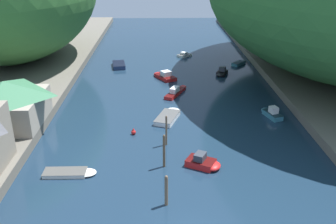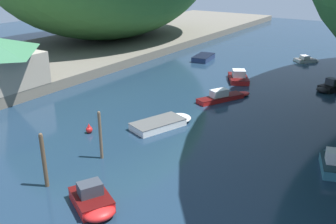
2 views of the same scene
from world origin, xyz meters
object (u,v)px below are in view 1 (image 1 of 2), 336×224
object	(u,v)px
boat_yellow_tender	(271,113)
boat_small_dinghy	(222,73)
boathouse_shed	(6,102)
boat_navy_launch	(204,163)
boat_far_right_bank	(240,63)
boat_near_quay	(176,91)
boat_cabin_cruiser	(71,173)
boat_moored_right	(169,116)
boat_far_upstream	(164,76)
boat_open_rowboat	(119,64)
channel_buoy_near	(134,132)
boat_white_cruiser	(185,55)

from	to	relation	value
boat_yellow_tender	boat_small_dinghy	distance (m)	17.15
boathouse_shed	boat_navy_launch	bearing A→B (deg)	-20.89
boat_far_right_bank	boat_yellow_tender	bearing A→B (deg)	-48.76
boat_near_quay	boat_far_right_bank	xyz separation A→B (m)	(12.18, 14.61, -0.06)
boat_far_right_bank	boat_cabin_cruiser	xyz separation A→B (m)	(-22.87, -35.61, -0.09)
boat_moored_right	boat_near_quay	distance (m)	8.65
boat_far_right_bank	boathouse_shed	bearing A→B (deg)	-96.95
boat_near_quay	boat_small_dinghy	xyz separation A→B (m)	(7.88, 8.40, 0.07)
boat_far_upstream	boat_far_right_bank	xyz separation A→B (m)	(13.87, 7.53, -0.12)
boat_small_dinghy	boat_moored_right	bearing A→B (deg)	85.12
boat_yellow_tender	boat_far_right_bank	size ratio (longest dim) A/B	1.09
boat_navy_launch	boat_open_rowboat	bearing A→B (deg)	-133.84
boat_yellow_tender	boat_cabin_cruiser	world-z (taller)	boat_yellow_tender
boat_open_rowboat	boat_moored_right	bearing A→B (deg)	-78.55
boat_near_quay	channel_buoy_near	bearing A→B (deg)	-86.73
boat_open_rowboat	channel_buoy_near	xyz separation A→B (m)	(4.27, -27.12, -0.03)
boat_open_rowboat	channel_buoy_near	world-z (taller)	channel_buoy_near
boat_navy_launch	boat_near_quay	bearing A→B (deg)	-147.43
boathouse_shed	boat_yellow_tender	world-z (taller)	boathouse_shed
boat_white_cruiser	boat_moored_right	world-z (taller)	boat_white_cruiser
boat_far_upstream	boat_small_dinghy	size ratio (longest dim) A/B	1.53
boat_far_upstream	boat_small_dinghy	distance (m)	9.66
channel_buoy_near	boat_far_upstream	bearing A→B (deg)	79.42
boat_white_cruiser	boat_small_dinghy	size ratio (longest dim) A/B	1.03
boat_far_right_bank	boat_cabin_cruiser	bearing A→B (deg)	-79.57
boat_moored_right	boat_small_dinghy	bearing A→B (deg)	80.95
boat_white_cruiser	boat_yellow_tender	distance (m)	30.21
boat_far_upstream	channel_buoy_near	world-z (taller)	boat_far_upstream
boat_near_quay	boat_small_dinghy	distance (m)	11.52
boathouse_shed	boat_far_right_bank	xyz separation A→B (m)	(31.63, 26.46, -3.39)
boat_far_right_bank	boat_open_rowboat	xyz separation A→B (m)	(-21.88, -0.44, 0.06)
boathouse_shed	channel_buoy_near	xyz separation A→B (m)	(14.02, -1.10, -3.36)
boat_open_rowboat	channel_buoy_near	size ratio (longest dim) A/B	6.88
boathouse_shed	boat_moored_right	xyz separation A→B (m)	(18.13, 3.30, -3.38)
boat_far_upstream	boat_near_quay	distance (m)	7.28
boat_far_upstream	boat_cabin_cruiser	bearing A→B (deg)	-137.95
boat_moored_right	boat_near_quay	world-z (taller)	boat_near_quay
boat_navy_launch	boat_open_rowboat	size ratio (longest dim) A/B	0.69
boat_navy_launch	boat_white_cruiser	bearing A→B (deg)	-153.68
boat_moored_right	boat_cabin_cruiser	world-z (taller)	boat_moored_right
boat_far_upstream	boat_white_cruiser	distance (m)	14.13
boat_far_right_bank	boat_open_rowboat	bearing A→B (deg)	-135.70
boat_white_cruiser	boat_cabin_cruiser	distance (m)	43.62
boat_moored_right	boat_cabin_cruiser	size ratio (longest dim) A/B	1.18
boat_white_cruiser	boat_cabin_cruiser	world-z (taller)	boat_white_cruiser
boat_white_cruiser	boat_far_upstream	bearing A→B (deg)	-63.52
boat_navy_launch	boat_small_dinghy	size ratio (longest dim) A/B	1.11
boat_moored_right	boat_yellow_tender	xyz separation A→B (m)	(12.73, 0.17, 0.16)
boathouse_shed	boat_moored_right	size ratio (longest dim) A/B	1.53
boathouse_shed	boat_small_dinghy	bearing A→B (deg)	36.54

